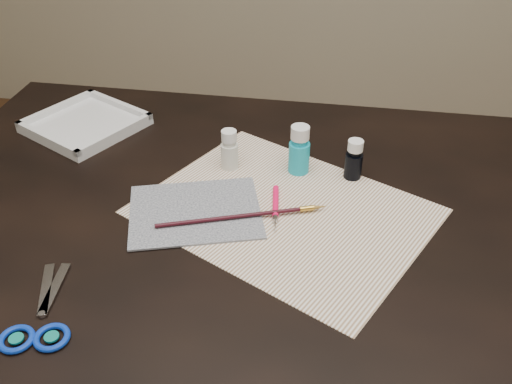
% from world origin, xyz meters
% --- Properties ---
extents(table, '(1.30, 0.90, 0.75)m').
position_xyz_m(table, '(0.00, 0.00, 0.38)').
color(table, black).
rests_on(table, ground).
extents(paper, '(0.58, 0.53, 0.00)m').
position_xyz_m(paper, '(0.05, 0.02, 0.75)').
color(paper, white).
rests_on(paper, table).
extents(canvas, '(0.27, 0.24, 0.00)m').
position_xyz_m(canvas, '(-0.11, -0.01, 0.75)').
color(canvas, black).
rests_on(canvas, paper).
extents(paint_bottle_white, '(0.04, 0.04, 0.08)m').
position_xyz_m(paint_bottle_white, '(-0.08, 0.14, 0.79)').
color(paint_bottle_white, silver).
rests_on(paint_bottle_white, table).
extents(paint_bottle_cyan, '(0.05, 0.05, 0.10)m').
position_xyz_m(paint_bottle_cyan, '(0.06, 0.15, 0.80)').
color(paint_bottle_cyan, '#17AECB').
rests_on(paint_bottle_cyan, table).
extents(paint_bottle_navy, '(0.04, 0.04, 0.08)m').
position_xyz_m(paint_bottle_navy, '(0.16, 0.15, 0.79)').
color(paint_bottle_navy, black).
rests_on(paint_bottle_navy, table).
extents(paintbrush, '(0.28, 0.11, 0.01)m').
position_xyz_m(paintbrush, '(-0.02, -0.02, 0.76)').
color(paintbrush, black).
rests_on(paintbrush, canvas).
extents(craft_knife, '(0.03, 0.13, 0.01)m').
position_xyz_m(craft_knife, '(0.03, 0.02, 0.76)').
color(craft_knife, '#FF0D50').
rests_on(craft_knife, paper).
extents(scissors, '(0.16, 0.21, 0.01)m').
position_xyz_m(scissors, '(-0.27, -0.26, 0.76)').
color(scissors, silver).
rests_on(scissors, table).
extents(palette_tray, '(0.28, 0.28, 0.02)m').
position_xyz_m(palette_tray, '(-0.42, 0.25, 0.76)').
color(palette_tray, silver).
rests_on(palette_tray, table).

